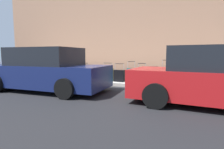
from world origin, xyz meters
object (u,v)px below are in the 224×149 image
(suitcase_navy_3, at_px, (154,75))
(suitcase_maroon_8, at_px, (96,73))
(suitcase_olive_7, at_px, (108,74))
(suitcase_red_9, at_px, (85,74))
(parked_car_navy_1, at_px, (46,71))
(bollard_post, at_px, (44,70))
(suitcase_red_2, at_px, (166,76))
(parked_car_red_0, at_px, (215,78))
(suitcase_navy_10, at_px, (76,73))
(suitcase_black_6, at_px, (119,76))
(suitcase_teal_5, at_px, (131,75))
(suitcase_silver_4, at_px, (142,76))
(suitcase_silver_11, at_px, (69,73))
(fire_hydrant, at_px, (53,70))
(suitcase_maroon_1, at_px, (179,77))
(suitcase_olive_0, at_px, (194,76))

(suitcase_navy_3, relative_size, suitcase_maroon_8, 0.99)
(suitcase_olive_7, relative_size, suitcase_red_9, 1.03)
(suitcase_navy_3, relative_size, parked_car_navy_1, 0.16)
(bollard_post, bearing_deg, parked_car_navy_1, 134.58)
(suitcase_red_2, xyz_separation_m, suitcase_red_9, (3.73, 0.06, -0.06))
(suitcase_navy_3, height_order, parked_car_red_0, parked_car_red_0)
(suitcase_navy_10, bearing_deg, suitcase_black_6, -178.69)
(suitcase_teal_5, relative_size, suitcase_olive_7, 1.10)
(suitcase_silver_4, bearing_deg, suitcase_teal_5, -8.89)
(suitcase_silver_11, bearing_deg, suitcase_navy_3, 179.86)
(suitcase_maroon_8, distance_m, fire_hydrant, 2.52)
(suitcase_maroon_1, relative_size, suitcase_black_6, 1.08)
(suitcase_teal_5, bearing_deg, suitcase_olive_7, -4.11)
(suitcase_silver_4, xyz_separation_m, suitcase_red_9, (2.76, -0.04, -0.00))
(suitcase_olive_0, relative_size, suitcase_olive_7, 1.21)
(suitcase_red_9, xyz_separation_m, suitcase_silver_11, (0.98, -0.07, -0.01))
(suitcase_olive_0, distance_m, suitcase_maroon_8, 4.24)
(suitcase_navy_3, bearing_deg, bollard_post, 1.74)
(suitcase_olive_7, xyz_separation_m, suitcase_maroon_8, (0.60, 0.04, 0.05))
(suitcase_black_6, bearing_deg, suitcase_navy_3, -178.55)
(fire_hydrant, bearing_deg, suitcase_olive_7, -178.53)
(suitcase_black_6, height_order, suitcase_red_9, suitcase_black_6)
(suitcase_maroon_1, xyz_separation_m, suitcase_red_9, (4.24, -0.03, -0.06))
(suitcase_maroon_1, distance_m, suitcase_black_6, 2.51)
(suitcase_silver_11, bearing_deg, suitcase_silver_4, 178.31)
(suitcase_red_2, relative_size, bollard_post, 1.21)
(suitcase_maroon_1, xyz_separation_m, suitcase_silver_11, (5.22, -0.10, -0.06))
(suitcase_olive_0, xyz_separation_m, bollard_post, (7.21, 0.12, 0.03))
(suitcase_navy_3, bearing_deg, suitcase_olive_0, 178.18)
(parked_car_navy_1, bearing_deg, suitcase_silver_11, -74.99)
(suitcase_olive_7, bearing_deg, bollard_post, 3.68)
(suitcase_navy_10, distance_m, suitcase_silver_11, 0.50)
(suitcase_maroon_1, relative_size, parked_car_red_0, 0.20)
(suitcase_black_6, relative_size, parked_car_navy_1, 0.17)
(suitcase_silver_4, bearing_deg, suitcase_red_2, -173.92)
(bollard_post, bearing_deg, suitcase_olive_7, -176.32)
(suitcase_olive_0, distance_m, bollard_post, 7.21)
(suitcase_teal_5, xyz_separation_m, suitcase_navy_10, (2.76, 0.06, 0.02))
(suitcase_silver_4, relative_size, suitcase_olive_7, 1.02)
(suitcase_olive_0, xyz_separation_m, suitcase_red_2, (1.04, -0.05, -0.03))
(parked_car_red_0, bearing_deg, suitcase_red_9, -23.28)
(parked_car_red_0, bearing_deg, suitcase_red_2, -58.14)
(suitcase_silver_4, xyz_separation_m, parked_car_red_0, (-2.39, 2.18, 0.30))
(suitcase_olive_0, bearing_deg, suitcase_olive_7, -1.67)
(suitcase_red_9, bearing_deg, suitcase_olive_7, -174.14)
(suitcase_red_9, relative_size, bollard_post, 0.98)
(suitcase_navy_3, relative_size, fire_hydrant, 0.95)
(suitcase_olive_0, bearing_deg, parked_car_red_0, 99.60)
(suitcase_red_2, bearing_deg, suitcase_olive_7, -1.18)
(bollard_post, height_order, parked_car_navy_1, parked_car_navy_1)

